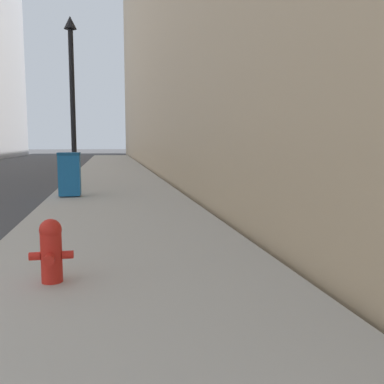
{
  "coord_description": "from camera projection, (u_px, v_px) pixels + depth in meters",
  "views": [
    {
      "loc": [
        5.68,
        -3.36,
        1.68
      ],
      "look_at": [
        9.85,
        18.25,
        -0.9
      ],
      "focal_mm": 40.0,
      "sensor_mm": 36.0,
      "label": 1
    }
  ],
  "objects": [
    {
      "name": "sidewalk_right",
      "position": [
        114.0,
        175.0,
        21.05
      ],
      "size": [
        3.86,
        60.0,
        0.13
      ],
      "color": "#ADA89E",
      "rests_on": "ground"
    },
    {
      "name": "building_right_stone",
      "position": [
        229.0,
        10.0,
        29.14
      ],
      "size": [
        12.0,
        60.0,
        21.19
      ],
      "color": "tan",
      "rests_on": "ground"
    },
    {
      "name": "fire_hydrant",
      "position": [
        51.0,
        249.0,
        4.69
      ],
      "size": [
        0.47,
        0.36,
        0.71
      ],
      "color": "red",
      "rests_on": "sidewalk_right"
    },
    {
      "name": "trash_bin",
      "position": [
        70.0,
        174.0,
        12.12
      ],
      "size": [
        0.6,
        0.59,
        1.25
      ],
      "color": "#19609E",
      "rests_on": "sidewalk_right"
    },
    {
      "name": "lamppost",
      "position": [
        72.0,
        92.0,
        14.83
      ],
      "size": [
        0.43,
        0.43,
        5.81
      ],
      "color": "black",
      "rests_on": "sidewalk_right"
    }
  ]
}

